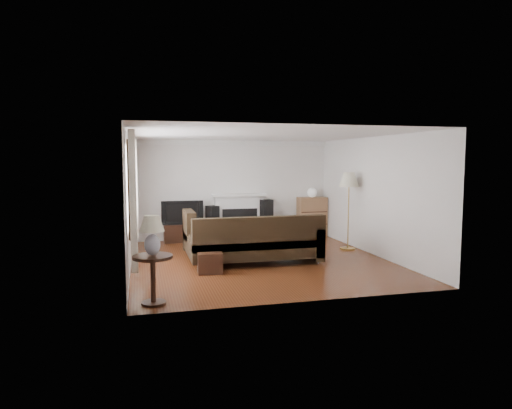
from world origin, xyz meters
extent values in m
cube|color=#532612|center=(0.00, 0.00, 0.00)|extent=(5.10, 5.60, 0.04)
cube|color=white|center=(0.00, 0.00, 2.50)|extent=(5.10, 5.60, 0.04)
cube|color=silver|center=(0.00, 2.75, 1.25)|extent=(5.00, 0.04, 2.50)
cube|color=silver|center=(0.00, -2.75, 1.25)|extent=(5.00, 0.04, 2.50)
cube|color=silver|center=(-2.50, 0.00, 1.25)|extent=(0.04, 5.50, 2.50)
cube|color=silver|center=(2.50, 0.00, 1.25)|extent=(0.04, 5.50, 2.50)
cube|color=#986438|center=(-2.45, -0.20, 1.55)|extent=(0.12, 2.74, 1.54)
cube|color=white|center=(-2.40, -1.72, 1.40)|extent=(0.10, 0.35, 2.10)
cube|color=white|center=(-2.40, 1.32, 1.40)|extent=(0.10, 0.35, 2.10)
cube|color=white|center=(0.15, 2.64, 0.57)|extent=(1.40, 0.26, 1.15)
cube|color=black|center=(-1.31, 2.50, 0.22)|extent=(0.89, 0.40, 0.44)
imported|color=black|center=(-1.31, 2.50, 0.73)|extent=(1.01, 0.13, 0.58)
cube|color=black|center=(-0.56, 2.54, 0.44)|extent=(0.34, 0.36, 0.87)
cube|color=black|center=(0.83, 2.53, 0.50)|extent=(0.34, 0.38, 1.00)
cube|color=brown|center=(2.09, 2.53, 0.52)|extent=(0.75, 0.36, 1.03)
sphere|color=white|center=(2.09, 2.53, 1.15)|extent=(0.24, 0.24, 0.24)
cube|color=black|center=(-0.14, -0.19, 0.45)|extent=(2.76, 2.02, 0.89)
cube|color=olive|center=(-0.23, 1.30, 0.20)|extent=(1.14, 0.83, 0.40)
cube|color=black|center=(-1.12, -0.72, 0.18)|extent=(0.46, 0.46, 0.37)
cube|color=#AD863C|center=(2.22, 0.62, 0.87)|extent=(0.45, 0.45, 1.74)
cube|color=black|center=(-2.15, -2.33, 0.35)|extent=(0.55, 0.55, 0.69)
cube|color=silver|center=(-2.15, -2.33, 0.97)|extent=(0.34, 0.34, 0.55)
camera|label=1|loc=(-2.29, -8.71, 2.01)|focal=32.00mm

